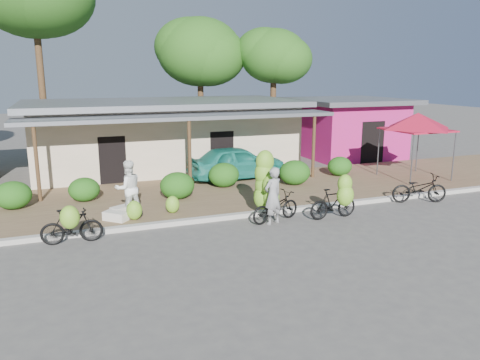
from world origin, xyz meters
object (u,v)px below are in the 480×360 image
object	(u,v)px
tree_center_right	(196,50)
bike_far_right	(419,189)
bike_right	(336,200)
bike_left	(71,225)
teal_van	(237,162)
bike_center	(270,193)
sack_far	(116,216)
sack_near	(124,210)
vendor	(273,196)
red_canopy	(418,121)
bystander	(128,188)
tree_near_right	(270,54)

from	to	relation	value
tree_center_right	bike_far_right	bearing A→B (deg)	-75.09
bike_right	bike_left	bearing A→B (deg)	84.58
bike_left	teal_van	xyz separation A→B (m)	(6.98, 5.65, 0.28)
bike_center	bike_far_right	bearing A→B (deg)	-106.75
bike_center	sack_far	xyz separation A→B (m)	(-4.73, 1.27, -0.62)
bike_left	sack_near	bearing A→B (deg)	-37.91
teal_van	vendor	bearing A→B (deg)	166.10
sack_near	bike_center	bearing A→B (deg)	-22.12
bike_far_right	vendor	world-z (taller)	vendor
sack_far	bike_right	bearing A→B (deg)	-17.29
sack_near	tree_center_right	bearing A→B (deg)	64.73
teal_van	sack_far	bearing A→B (deg)	122.71
red_canopy	bystander	world-z (taller)	red_canopy
bike_left	tree_center_right	bearing A→B (deg)	-24.97
bike_left	vendor	world-z (taller)	vendor
vendor	tree_center_right	bearing A→B (deg)	-117.55
bike_center	vendor	world-z (taller)	bike_center
bike_center	bike_right	world-z (taller)	bike_center
tree_center_right	red_canopy	bearing A→B (deg)	-62.29
red_canopy	bike_center	world-z (taller)	red_canopy
bystander	red_canopy	bearing A→B (deg)	175.92
tree_center_right	sack_near	world-z (taller)	tree_center_right
bike_left	sack_far	bearing A→B (deg)	-40.46
bike_right	bystander	xyz separation A→B (m)	(-6.21, 2.48, 0.37)
red_canopy	vendor	xyz separation A→B (m)	(-8.39, -3.37, -1.71)
bike_left	bike_right	size ratio (longest dim) A/B	0.99
bike_left	vendor	size ratio (longest dim) A/B	0.93
teal_van	tree_center_right	bearing A→B (deg)	-9.83
red_canopy	bike_right	size ratio (longest dim) A/B	2.06
bike_far_right	bystander	world-z (taller)	bystander
bike_center	bike_left	bearing A→B (deg)	75.72
sack_far	bystander	world-z (taller)	bystander
tree_center_right	vendor	xyz separation A→B (m)	(-1.99, -15.56, -5.09)
bike_left	bike_far_right	distance (m)	11.99
tree_center_right	vendor	size ratio (longest dim) A/B	4.38
red_canopy	bystander	bearing A→B (deg)	-174.30
bike_center	sack_far	size ratio (longest dim) A/B	2.98
bike_left	bike_far_right	xyz separation A→B (m)	(11.99, 0.05, -0.04)
tree_center_right	sack_far	size ratio (longest dim) A/B	10.60
sack_near	sack_far	world-z (taller)	sack_near
tree_near_right	sack_near	size ratio (longest dim) A/B	8.60
bike_right	tree_center_right	bearing A→B (deg)	-0.45
sack_far	teal_van	xyz separation A→B (m)	(5.65, 4.23, 0.59)
vendor	teal_van	world-z (taller)	vendor
bike_left	bike_far_right	size ratio (longest dim) A/B	0.80
bike_far_right	sack_far	bearing A→B (deg)	101.23
tree_near_right	red_canopy	world-z (taller)	tree_near_right
tree_near_right	bystander	world-z (taller)	tree_near_right
sack_far	vendor	bearing A→B (deg)	-20.34
bike_center	teal_van	size ratio (longest dim) A/B	0.52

